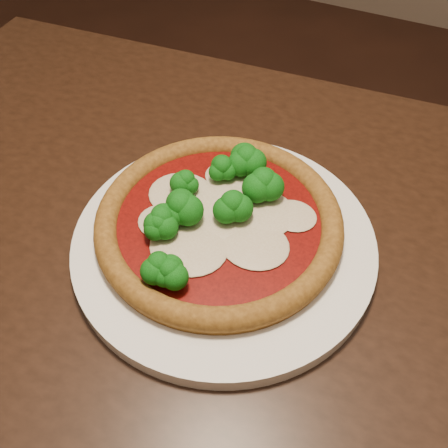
% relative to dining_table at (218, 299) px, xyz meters
% --- Properties ---
extents(floor, '(4.00, 4.00, 0.00)m').
position_rel_dining_table_xyz_m(floor, '(-0.06, 0.20, -0.64)').
color(floor, black).
rests_on(floor, ground).
extents(dining_table, '(1.16, 0.83, 0.75)m').
position_rel_dining_table_xyz_m(dining_table, '(0.00, 0.00, 0.00)').
color(dining_table, black).
rests_on(dining_table, floor).
extents(plate, '(0.34, 0.34, 0.02)m').
position_rel_dining_table_xyz_m(plate, '(0.01, 0.01, 0.12)').
color(plate, white).
rests_on(plate, dining_table).
extents(pizza, '(0.28, 0.28, 0.06)m').
position_rel_dining_table_xyz_m(pizza, '(-0.01, 0.02, 0.14)').
color(pizza, brown).
rests_on(pizza, plate).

